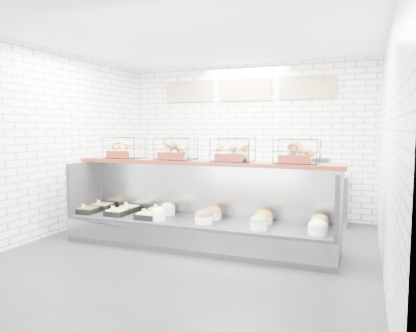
% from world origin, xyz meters
% --- Properties ---
extents(ground, '(5.50, 5.50, 0.00)m').
position_xyz_m(ground, '(0.00, 0.00, 0.00)').
color(ground, black).
rests_on(ground, ground).
extents(room_shell, '(5.02, 5.51, 3.01)m').
position_xyz_m(room_shell, '(0.00, 0.60, 2.06)').
color(room_shell, white).
rests_on(room_shell, ground).
extents(display_case, '(4.00, 0.90, 1.20)m').
position_xyz_m(display_case, '(0.00, 0.34, 0.33)').
color(display_case, black).
rests_on(display_case, ground).
extents(bagel_shelf, '(4.10, 0.50, 0.40)m').
position_xyz_m(bagel_shelf, '(0.00, 0.52, 1.38)').
color(bagel_shelf, '#48190F').
rests_on(bagel_shelf, display_case).
extents(prep_counter, '(4.00, 0.60, 1.20)m').
position_xyz_m(prep_counter, '(0.00, 2.43, 0.47)').
color(prep_counter, '#93969B').
rests_on(prep_counter, ground).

